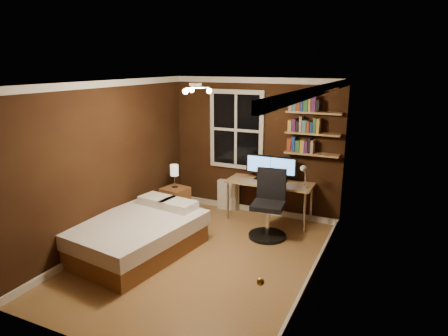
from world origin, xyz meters
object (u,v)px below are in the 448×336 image
at_px(monitor_right, 283,170).
at_px(desk_lamp, 304,176).
at_px(nightstand, 175,201).
at_px(radiator, 228,195).
at_px(bedside_lamp, 175,176).
at_px(bed, 138,235).
at_px(desk, 270,185).
at_px(office_chair, 269,211).
at_px(monitor_left, 259,167).

height_order(monitor_right, desk_lamp, monitor_right).
relative_size(nightstand, radiator, 0.92).
height_order(bedside_lamp, desk_lamp, desk_lamp).
relative_size(bed, desk, 1.36).
xyz_separation_m(nightstand, monitor_right, (1.86, 0.57, 0.68)).
xyz_separation_m(radiator, monitor_right, (1.11, -0.12, 0.66)).
relative_size(radiator, office_chair, 0.52).
xyz_separation_m(nightstand, desk_lamp, (2.29, 0.33, 0.68)).
bearing_deg(bed, monitor_left, 69.87).
height_order(nightstand, monitor_right, monitor_right).
bearing_deg(bed, radiator, 86.49).
height_order(bed, monitor_left, monitor_left).
height_order(radiator, monitor_right, monitor_right).
bearing_deg(bedside_lamp, bed, -78.92).
bearing_deg(radiator, office_chair, -37.45).
height_order(bedside_lamp, office_chair, office_chair).
height_order(bed, office_chair, office_chair).
distance_m(bedside_lamp, monitor_left, 1.54).
relative_size(radiator, monitor_right, 1.19).
bearing_deg(desk_lamp, radiator, 166.88).
xyz_separation_m(bedside_lamp, monitor_left, (1.42, 0.57, 0.20)).
bearing_deg(radiator, monitor_right, -6.26).
height_order(desk, desk_lamp, desk_lamp).
distance_m(bed, office_chair, 2.09).
bearing_deg(nightstand, radiator, 53.28).
relative_size(bedside_lamp, desk, 0.29).
bearing_deg(nightstand, desk_lamp, 18.71).
bearing_deg(desk, bed, -123.55).
bearing_deg(nightstand, office_chair, 5.53).
relative_size(desk, monitor_left, 3.15).
xyz_separation_m(bed, desk_lamp, (1.99, 1.87, 0.66)).
bearing_deg(bedside_lamp, office_chair, -4.88).
relative_size(radiator, monitor_left, 1.19).
xyz_separation_m(desk, desk_lamp, (0.64, -0.16, 0.28)).
relative_size(monitor_left, desk_lamp, 1.09).
distance_m(bedside_lamp, desk_lamp, 2.33).
height_order(bedside_lamp, desk, bedside_lamp).
bearing_deg(desk, nightstand, -163.24).
bearing_deg(radiator, nightstand, -137.13).
distance_m(radiator, office_chair, 1.41).
bearing_deg(nightstand, monitor_right, 27.55).
bearing_deg(bedside_lamp, monitor_left, 21.96).
height_order(radiator, office_chair, office_chair).
bearing_deg(radiator, bedside_lamp, -137.13).
bearing_deg(desk, monitor_right, 20.18).
bearing_deg(office_chair, monitor_left, 114.88).
bearing_deg(monitor_left, desk, -18.21).
height_order(monitor_right, office_chair, monitor_right).
relative_size(radiator, desk_lamp, 1.30).
height_order(bedside_lamp, monitor_left, monitor_left).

